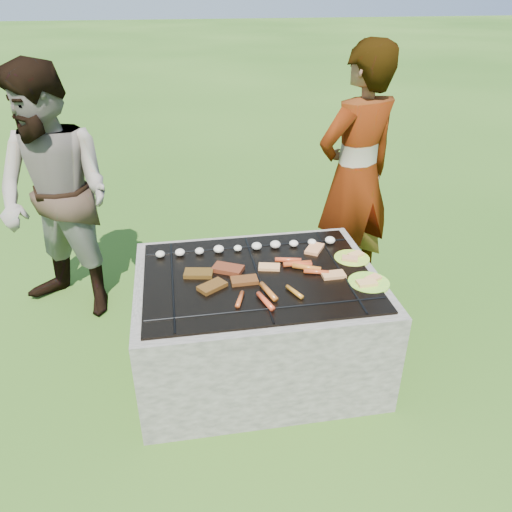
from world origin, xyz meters
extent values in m
plane|color=#244C13|center=(0.00, 0.00, 0.00)|extent=(60.00, 60.00, 0.00)
cube|color=#A39A91|center=(0.00, 0.41, 0.30)|extent=(1.30, 0.18, 0.60)
cube|color=#9C958A|center=(0.00, -0.41, 0.30)|extent=(1.30, 0.18, 0.60)
cube|color=#A19A8F|center=(-0.56, 0.00, 0.30)|extent=(0.18, 0.64, 0.60)
cube|color=#A69D94|center=(0.56, 0.00, 0.30)|extent=(0.18, 0.64, 0.60)
cube|color=black|center=(0.00, 0.00, 0.24)|extent=(0.94, 0.64, 0.48)
sphere|color=#FF5914|center=(0.00, 0.00, 0.46)|extent=(0.10, 0.10, 0.10)
cube|color=black|center=(0.00, 0.00, 0.61)|extent=(1.20, 0.90, 0.01)
cylinder|color=black|center=(-0.45, 0.00, 0.61)|extent=(0.01, 0.88, 0.01)
cylinder|color=black|center=(0.00, 0.00, 0.61)|extent=(0.01, 0.88, 0.01)
cylinder|color=black|center=(0.45, 0.00, 0.61)|extent=(0.01, 0.88, 0.01)
cylinder|color=black|center=(0.00, -0.32, 0.61)|extent=(1.18, 0.01, 0.01)
cylinder|color=black|center=(0.00, 0.32, 0.61)|extent=(1.18, 0.01, 0.01)
ellipsoid|color=beige|center=(-0.51, 0.29, 0.63)|extent=(0.05, 0.05, 0.04)
ellipsoid|color=white|center=(-0.40, 0.29, 0.63)|extent=(0.06, 0.06, 0.04)
ellipsoid|color=beige|center=(-0.29, 0.29, 0.63)|extent=(0.05, 0.05, 0.04)
ellipsoid|color=white|center=(-0.18, 0.29, 0.63)|extent=(0.06, 0.06, 0.04)
ellipsoid|color=white|center=(-0.07, 0.29, 0.63)|extent=(0.05, 0.05, 0.03)
ellipsoid|color=beige|center=(0.04, 0.29, 0.63)|extent=(0.06, 0.06, 0.04)
ellipsoid|color=beige|center=(0.16, 0.29, 0.63)|extent=(0.06, 0.06, 0.04)
ellipsoid|color=white|center=(0.27, 0.29, 0.63)|extent=(0.05, 0.05, 0.04)
ellipsoid|color=beige|center=(0.38, 0.29, 0.63)|extent=(0.05, 0.05, 0.04)
ellipsoid|color=#F1E6CC|center=(0.49, 0.29, 0.63)|extent=(0.06, 0.06, 0.04)
cube|color=brown|center=(-0.31, 0.05, 0.62)|extent=(0.17, 0.11, 0.02)
cube|color=#983B1B|center=(-0.15, 0.07, 0.62)|extent=(0.19, 0.16, 0.02)
cube|color=brown|center=(-0.25, -0.09, 0.62)|extent=(0.17, 0.15, 0.02)
cube|color=brown|center=(-0.08, -0.06, 0.62)|extent=(0.14, 0.08, 0.02)
cylinder|color=#DE5524|center=(0.19, 0.11, 0.63)|extent=(0.15, 0.06, 0.03)
cylinder|color=#DC4724|center=(0.23, 0.06, 0.63)|extent=(0.16, 0.03, 0.03)
cylinder|color=orange|center=(0.27, 0.01, 0.63)|extent=(0.15, 0.09, 0.03)
cylinder|color=red|center=(0.31, -0.04, 0.62)|extent=(0.14, 0.06, 0.02)
cylinder|color=orange|center=(0.02, -0.19, 0.63)|extent=(0.07, 0.16, 0.03)
cylinder|color=orange|center=(0.15, -0.21, 0.62)|extent=(0.07, 0.12, 0.02)
cylinder|color=#BA551E|center=(-0.13, -0.23, 0.62)|extent=(0.06, 0.13, 0.02)
cylinder|color=#EC4726|center=(-0.01, -0.27, 0.63)|extent=(0.07, 0.15, 0.03)
cylinder|color=#DE5524|center=(0.24, 0.05, 0.63)|extent=(0.15, 0.06, 0.03)
cube|color=#E2B274|center=(0.08, 0.06, 0.62)|extent=(0.13, 0.09, 0.02)
cube|color=#DDB971|center=(0.40, -0.08, 0.62)|extent=(0.12, 0.07, 0.02)
cube|color=tan|center=(0.38, 0.22, 0.62)|extent=(0.14, 0.16, 0.02)
cylinder|color=#E6FF3C|center=(0.56, 0.09, 0.61)|extent=(0.23, 0.23, 0.01)
cube|color=#F2D07B|center=(0.54, 0.07, 0.62)|extent=(0.10, 0.08, 0.01)
cube|color=#FAB180|center=(0.59, 0.11, 0.62)|extent=(0.10, 0.08, 0.01)
cylinder|color=#D9F73B|center=(0.56, -0.17, 0.61)|extent=(0.27, 0.27, 0.01)
cube|color=#F4BA7D|center=(0.54, -0.19, 0.62)|extent=(0.10, 0.07, 0.02)
cube|color=#F3E17C|center=(0.59, -0.15, 0.62)|extent=(0.10, 0.08, 0.01)
imported|color=gray|center=(0.79, 0.74, 0.85)|extent=(0.73, 0.61, 1.71)
imported|color=gray|center=(-1.13, 0.79, 0.81)|extent=(1.00, 0.95, 1.63)
camera|label=1|loc=(-0.39, -2.25, 1.99)|focal=35.00mm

